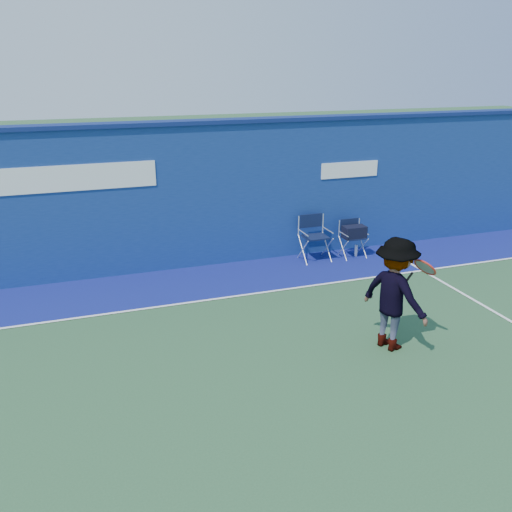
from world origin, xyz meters
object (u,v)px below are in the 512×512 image
object	(u,v)px
directors_chair_left	(315,247)
directors_chair_right	(353,242)
tennis_player	(395,294)
water_bottle	(356,251)

from	to	relation	value
directors_chair_left	directors_chair_right	world-z (taller)	directors_chair_left
directors_chair_right	tennis_player	xyz separation A→B (m)	(-1.42, -3.87, 0.53)
water_bottle	directors_chair_left	bearing A→B (deg)	174.42
tennis_player	directors_chair_right	bearing A→B (deg)	69.79
directors_chair_right	water_bottle	world-z (taller)	directors_chair_right
directors_chair_left	tennis_player	world-z (taller)	tennis_player
directors_chair_right	tennis_player	world-z (taller)	tennis_player
directors_chair_left	tennis_player	size ratio (longest dim) A/B	0.56
directors_chair_left	tennis_player	xyz separation A→B (m)	(-0.52, -3.96, 0.57)
directors_chair_left	water_bottle	size ratio (longest dim) A/B	3.73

